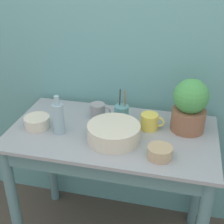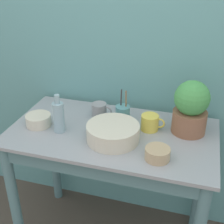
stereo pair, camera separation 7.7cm
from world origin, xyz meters
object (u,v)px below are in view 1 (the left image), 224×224
at_px(mug_grey, 98,111).
at_px(mug_yellow, 150,122).
at_px(potted_plant, 190,106).
at_px(bottle_tall, 58,118).
at_px(bowl_small_tan, 160,152).
at_px(utensil_cup, 122,113).
at_px(bowl_small_cream, 37,122).
at_px(bowl_wash_large, 114,133).

bearing_deg(mug_grey, mug_yellow, -8.62).
xyz_separation_m(mug_yellow, mug_grey, (-0.31, 0.05, 0.00)).
bearing_deg(potted_plant, bottle_tall, -163.75).
bearing_deg(bowl_small_tan, mug_yellow, 107.80).
relative_size(mug_yellow, utensil_cup, 0.67).
distance_m(bowl_small_cream, utensil_cup, 0.48).
bearing_deg(bowl_small_cream, mug_grey, 30.23).
bearing_deg(mug_grey, potted_plant, -0.92).
bearing_deg(bowl_small_tan, bottle_tall, 169.77).
height_order(bottle_tall, bowl_small_tan, bottle_tall).
distance_m(bowl_wash_large, mug_yellow, 0.23).
bearing_deg(bottle_tall, utensil_cup, 34.25).
xyz_separation_m(mug_yellow, bowl_small_cream, (-0.61, -0.13, -0.01)).
bearing_deg(bowl_small_cream, bowl_wash_large, -3.73).
height_order(mug_grey, bowl_small_tan, mug_grey).
bearing_deg(mug_grey, bottle_tall, -128.31).
height_order(bowl_wash_large, mug_yellow, bowl_wash_large).
distance_m(potted_plant, bowl_wash_large, 0.43).
bearing_deg(bowl_small_tan, bowl_small_cream, 169.60).
height_order(bowl_small_tan, utensil_cup, utensil_cup).
height_order(potted_plant, mug_yellow, potted_plant).
distance_m(mug_grey, bowl_small_tan, 0.49).
bearing_deg(bowl_small_tan, potted_plant, 67.85).
relative_size(mug_yellow, bowl_small_tan, 1.09).
bearing_deg(bowl_small_tan, bowl_wash_large, 158.40).
distance_m(mug_yellow, bowl_small_cream, 0.62).
xyz_separation_m(bottle_tall, bowl_small_cream, (-0.14, 0.03, -0.06)).
xyz_separation_m(potted_plant, mug_grey, (-0.51, 0.01, -0.10)).
bearing_deg(bowl_wash_large, bowl_small_tan, -21.60).
bearing_deg(utensil_cup, bowl_small_tan, -50.53).
bearing_deg(mug_yellow, bowl_small_tan, -72.20).
xyz_separation_m(potted_plant, bowl_wash_large, (-0.37, -0.20, -0.10)).
xyz_separation_m(potted_plant, bowl_small_tan, (-0.12, -0.30, -0.12)).
xyz_separation_m(mug_grey, bowl_small_cream, (-0.30, -0.18, -0.02)).
bearing_deg(bowl_small_cream, potted_plant, 11.68).
distance_m(bowl_wash_large, bowl_small_cream, 0.45).
distance_m(bowl_small_cream, bowl_small_tan, 0.70).
height_order(bottle_tall, mug_grey, bottle_tall).
height_order(bowl_wash_large, utensil_cup, utensil_cup).
height_order(bottle_tall, mug_yellow, bottle_tall).
bearing_deg(bowl_small_tan, utensil_cup, 129.47).
bearing_deg(potted_plant, bowl_small_cream, -168.32).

